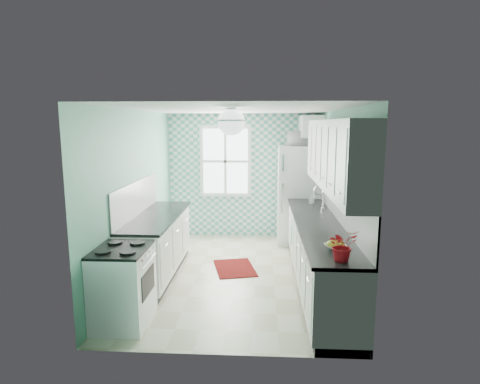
# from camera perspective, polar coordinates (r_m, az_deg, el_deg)

# --- Properties ---
(floor) EXTENTS (3.00, 4.40, 0.02)m
(floor) POSITION_cam_1_polar(r_m,az_deg,el_deg) (6.34, -0.59, -11.69)
(floor) COLOR beige
(floor) RESTS_ON ground
(ceiling) EXTENTS (3.00, 4.40, 0.02)m
(ceiling) POSITION_cam_1_polar(r_m,az_deg,el_deg) (5.90, -0.63, 11.73)
(ceiling) COLOR white
(ceiling) RESTS_ON wall_back
(wall_back) EXTENTS (3.00, 0.02, 2.50)m
(wall_back) POSITION_cam_1_polar(r_m,az_deg,el_deg) (8.17, 0.41, 2.32)
(wall_back) COLOR #61A58C
(wall_back) RESTS_ON floor
(wall_front) EXTENTS (3.00, 0.02, 2.50)m
(wall_front) POSITION_cam_1_polar(r_m,az_deg,el_deg) (3.84, -2.79, -6.18)
(wall_front) COLOR #61A58C
(wall_front) RESTS_ON floor
(wall_left) EXTENTS (0.02, 4.40, 2.50)m
(wall_left) POSITION_cam_1_polar(r_m,az_deg,el_deg) (6.27, -14.51, -0.25)
(wall_left) COLOR #61A58C
(wall_left) RESTS_ON floor
(wall_right) EXTENTS (0.02, 4.40, 2.50)m
(wall_right) POSITION_cam_1_polar(r_m,az_deg,el_deg) (6.08, 13.73, -0.52)
(wall_right) COLOR #61A58C
(wall_right) RESTS_ON floor
(accent_wall) EXTENTS (3.00, 0.01, 2.50)m
(accent_wall) POSITION_cam_1_polar(r_m,az_deg,el_deg) (8.15, 0.40, 2.30)
(accent_wall) COLOR #4CA79E
(accent_wall) RESTS_ON wall_back
(window) EXTENTS (1.04, 0.05, 1.44)m
(window) POSITION_cam_1_polar(r_m,az_deg,el_deg) (8.12, -2.08, 4.39)
(window) COLOR white
(window) RESTS_ON wall_back
(backsplash_right) EXTENTS (0.02, 3.60, 0.51)m
(backsplash_right) POSITION_cam_1_polar(r_m,az_deg,el_deg) (5.70, 14.21, -1.78)
(backsplash_right) COLOR white
(backsplash_right) RESTS_ON wall_right
(backsplash_left) EXTENTS (0.02, 2.15, 0.51)m
(backsplash_left) POSITION_cam_1_polar(r_m,az_deg,el_deg) (6.21, -14.50, -0.87)
(backsplash_left) COLOR white
(backsplash_left) RESTS_ON wall_left
(upper_cabinets_right) EXTENTS (0.33, 3.20, 0.90)m
(upper_cabinets_right) POSITION_cam_1_polar(r_m,az_deg,el_deg) (5.38, 13.32, 5.17)
(upper_cabinets_right) COLOR white
(upper_cabinets_right) RESTS_ON wall_right
(upper_cabinet_fridge) EXTENTS (0.40, 0.74, 0.40)m
(upper_cabinet_fridge) POSITION_cam_1_polar(r_m,az_deg,el_deg) (7.77, 10.03, 9.18)
(upper_cabinet_fridge) COLOR white
(upper_cabinet_fridge) RESTS_ON wall_right
(ceiling_light) EXTENTS (0.34, 0.34, 0.35)m
(ceiling_light) POSITION_cam_1_polar(r_m,az_deg,el_deg) (5.10, -1.23, 9.95)
(ceiling_light) COLOR silver
(ceiling_light) RESTS_ON ceiling
(base_cabinets_right) EXTENTS (0.60, 3.60, 0.90)m
(base_cabinets_right) POSITION_cam_1_polar(r_m,az_deg,el_deg) (5.85, 11.10, -8.94)
(base_cabinets_right) COLOR white
(base_cabinets_right) RESTS_ON floor
(countertop_right) EXTENTS (0.63, 3.60, 0.04)m
(countertop_right) POSITION_cam_1_polar(r_m,az_deg,el_deg) (5.71, 11.11, -4.47)
(countertop_right) COLOR black
(countertop_right) RESTS_ON base_cabinets_right
(base_cabinets_left) EXTENTS (0.60, 2.15, 0.90)m
(base_cabinets_left) POSITION_cam_1_polar(r_m,az_deg,el_deg) (6.30, -11.69, -7.58)
(base_cabinets_left) COLOR white
(base_cabinets_left) RESTS_ON floor
(countertop_left) EXTENTS (0.63, 2.15, 0.04)m
(countertop_left) POSITION_cam_1_polar(r_m,az_deg,el_deg) (6.18, -11.71, -3.42)
(countertop_left) COLOR black
(countertop_left) RESTS_ON base_cabinets_left
(fridge) EXTENTS (0.82, 0.81, 1.89)m
(fridge) POSITION_cam_1_polar(r_m,az_deg,el_deg) (7.84, 8.39, -0.36)
(fridge) COLOR white
(fridge) RESTS_ON floor
(stove) EXTENTS (0.59, 0.74, 0.89)m
(stove) POSITION_cam_1_polar(r_m,az_deg,el_deg) (4.93, -16.30, -12.55)
(stove) COLOR silver
(stove) RESTS_ON floor
(sink) EXTENTS (0.44, 0.37, 0.53)m
(sink) POSITION_cam_1_polar(r_m,az_deg,el_deg) (6.48, 10.33, -2.64)
(sink) COLOR silver
(sink) RESTS_ON countertop_right
(rug) EXTENTS (0.78, 0.97, 0.01)m
(rug) POSITION_cam_1_polar(r_m,az_deg,el_deg) (6.56, -0.76, -10.74)
(rug) COLOR maroon
(rug) RESTS_ON floor
(dish_towel) EXTENTS (0.02, 0.21, 0.32)m
(dish_towel) POSITION_cam_1_polar(r_m,az_deg,el_deg) (6.79, 7.30, -5.94)
(dish_towel) COLOR teal
(dish_towel) RESTS_ON base_cabinets_right
(fruit_bowl) EXTENTS (0.27, 0.27, 0.06)m
(fruit_bowl) POSITION_cam_1_polar(r_m,az_deg,el_deg) (4.55, 13.41, -7.61)
(fruit_bowl) COLOR white
(fruit_bowl) RESTS_ON countertop_right
(potted_plant) EXTENTS (0.37, 0.35, 0.33)m
(potted_plant) POSITION_cam_1_polar(r_m,az_deg,el_deg) (4.16, 14.37, -7.34)
(potted_plant) COLOR #BE0C31
(potted_plant) RESTS_ON countertop_right
(soap_bottle) EXTENTS (0.10, 0.10, 0.17)m
(soap_bottle) POSITION_cam_1_polar(r_m,az_deg,el_deg) (7.01, 10.16, -0.93)
(soap_bottle) COLOR #91B0BA
(soap_bottle) RESTS_ON countertop_right
(microwave) EXTENTS (0.50, 0.35, 0.28)m
(microwave) POSITION_cam_1_polar(r_m,az_deg,el_deg) (7.73, 8.59, 7.56)
(microwave) COLOR white
(microwave) RESTS_ON fridge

